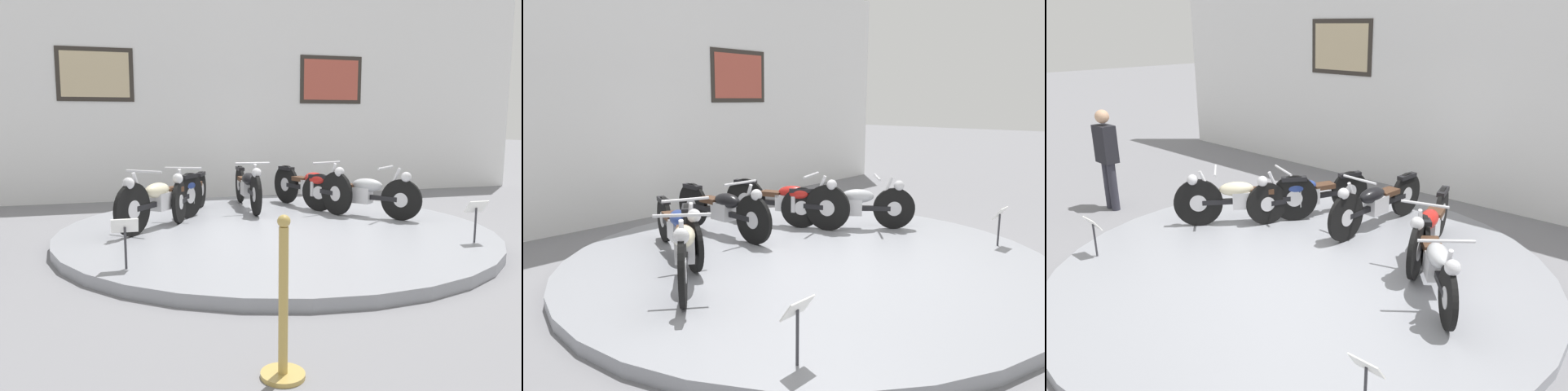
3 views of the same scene
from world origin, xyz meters
The scene contains 10 objects.
ground_plane centered at (0.00, 0.00, 0.00)m, with size 60.00×60.00×0.00m, color slate.
display_platform centered at (0.00, 0.00, 0.06)m, with size 5.78×5.78×0.13m, color gray.
back_wall centered at (0.00, 3.80, 2.22)m, with size 14.00×0.22×4.43m.
motorcycle_cream centered at (-1.50, 0.41, 0.53)m, with size 1.33×1.60×0.81m.
motorcycle_blue centered at (-1.00, 1.19, 0.50)m, with size 0.80×1.83×0.78m.
motorcycle_black centered at (0.00, 1.51, 0.52)m, with size 0.54×2.00×0.80m.
motorcycle_red centered at (0.99, 1.20, 0.53)m, with size 0.69×1.95×0.81m.
motorcycle_silver centered at (1.50, 0.41, 0.50)m, with size 1.28×1.55×0.78m.
info_placard_front_left centered at (-2.02, -1.54, 0.50)m, with size 0.26×0.11×0.51m.
info_placard_front_centre centered at (2.02, -1.54, 0.50)m, with size 0.26×0.11×0.51m.
Camera 2 is at (-4.58, -3.69, 2.01)m, focal length 35.00 mm.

